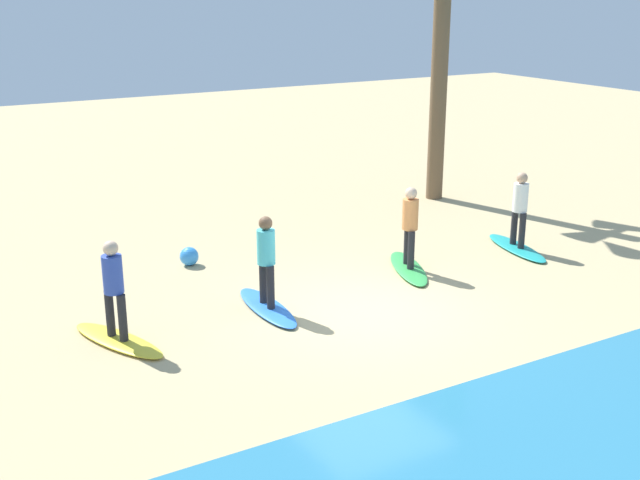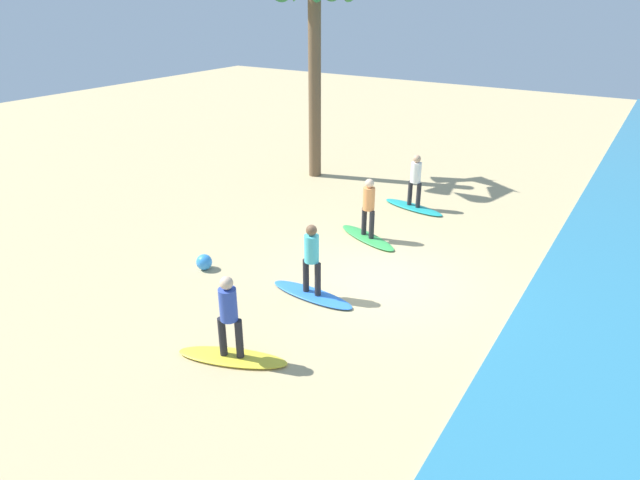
% 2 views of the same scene
% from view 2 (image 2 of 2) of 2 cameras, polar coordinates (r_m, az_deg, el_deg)
% --- Properties ---
extents(ground_plane, '(60.00, 60.00, 0.00)m').
position_cam_2_polar(ground_plane, '(12.88, 6.47, -4.23)').
color(ground_plane, tan).
extents(surfboard_teal, '(0.97, 2.17, 0.09)m').
position_cam_2_polar(surfboard_teal, '(17.27, 9.79, 3.43)').
color(surfboard_teal, teal).
rests_on(surfboard_teal, ground).
extents(surfer_teal, '(0.32, 0.45, 1.64)m').
position_cam_2_polar(surfer_teal, '(16.95, 10.03, 6.55)').
color(surfer_teal, '#232328').
rests_on(surfer_teal, surfboard_teal).
extents(surfboard_green, '(1.32, 2.16, 0.09)m').
position_cam_2_polar(surfboard_green, '(14.94, 5.00, 0.27)').
color(surfboard_green, green).
rests_on(surfboard_green, ground).
extents(surfer_green, '(0.32, 0.44, 1.64)m').
position_cam_2_polar(surfer_green, '(14.56, 5.14, 3.82)').
color(surfer_green, '#232328').
rests_on(surfer_green, surfboard_green).
extents(surfboard_blue, '(0.64, 2.12, 0.09)m').
position_cam_2_polar(surfboard_blue, '(12.14, -0.86, -5.76)').
color(surfboard_blue, blue).
rests_on(surfboard_blue, ground).
extents(surfer_blue, '(0.32, 0.46, 1.64)m').
position_cam_2_polar(surfer_blue, '(11.67, -0.89, -1.55)').
color(surfer_blue, '#232328').
rests_on(surfer_blue, surfboard_blue).
extents(surfboard_yellow, '(1.28, 2.16, 0.09)m').
position_cam_2_polar(surfboard_yellow, '(10.35, -9.20, -12.08)').
color(surfboard_yellow, yellow).
rests_on(surfboard_yellow, ground).
extents(surfer_yellow, '(0.32, 0.44, 1.64)m').
position_cam_2_polar(surfer_yellow, '(9.80, -9.59, -7.42)').
color(surfer_yellow, '#232328').
rests_on(surfer_yellow, surfboard_yellow).
extents(palm_tree, '(2.88, 3.03, 7.29)m').
position_cam_2_polar(palm_tree, '(19.33, -0.60, 23.62)').
color(palm_tree, brown).
rests_on(palm_tree, ground).
extents(beach_ball, '(0.39, 0.39, 0.39)m').
position_cam_2_polar(beach_ball, '(13.51, -12.10, -2.28)').
color(beach_ball, '#338CE5').
rests_on(beach_ball, ground).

